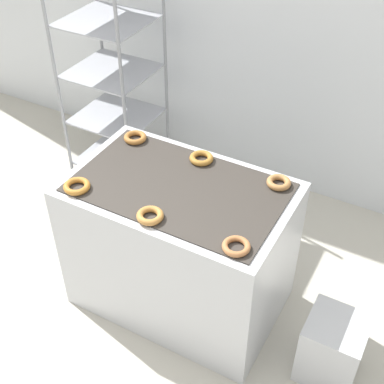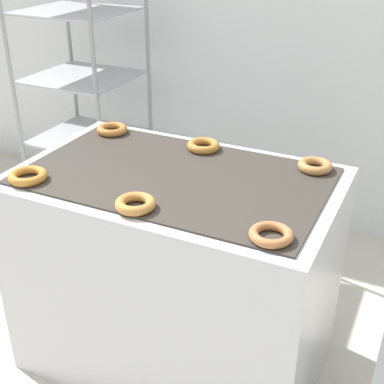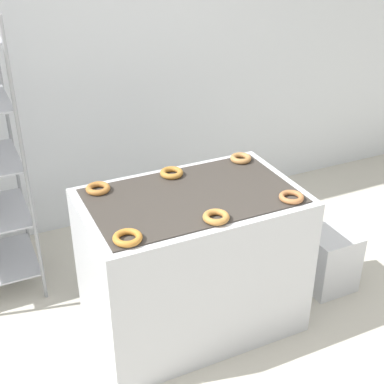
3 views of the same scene
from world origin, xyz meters
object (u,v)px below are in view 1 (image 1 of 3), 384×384
Objects in this scene: donut_near_right at (236,246)px; fryer_machine at (180,246)px; baking_rack_cart at (112,71)px; donut_near_center at (150,216)px; glaze_bin at (332,348)px; donut_near_left at (77,186)px; donut_far_right at (279,182)px; donut_far_left at (135,138)px; donut_far_center at (201,158)px.

fryer_machine is at bearing 149.68° from donut_near_right.
donut_near_center is (1.10, -1.21, -0.01)m from baking_rack_cart.
baking_rack_cart is 2.44m from glaze_bin.
donut_near_left is 1.05× the size of donut_near_center.
donut_far_right reaches higher than donut_near_left.
baking_rack_cart is 1.70m from donut_far_right.
donut_near_center and donut_far_left have the same top height.
baking_rack_cart is at bearing 140.11° from fryer_machine.
baking_rack_cart reaches higher than donut_near_right.
fryer_machine is 0.73m from donut_far_right.
donut_near_left is at bearing -149.57° from fryer_machine.
glaze_bin is 3.03× the size of donut_far_center.
fryer_machine is at bearing -30.22° from donut_far_left.
donut_near_left is 0.73m from donut_far_center.
donut_near_center is at bearing -129.48° from donut_far_right.
donut_near_right is 0.99× the size of donut_far_center.
baking_rack_cart reaches higher than glaze_bin.
donut_far_center is 0.48m from donut_far_right.
donut_near_left is at bearing -91.44° from donut_far_left.
baking_rack_cart is at bearing 132.23° from donut_near_center.
baking_rack_cart is 0.90m from donut_far_left.
donut_far_left is at bearing 88.56° from donut_near_left.
glaze_bin is (2.10, -0.99, -0.73)m from baking_rack_cart.
donut_near_center is 0.57m from donut_far_center.
glaze_bin is at bearing -4.01° from fryer_machine.
fryer_machine is 0.67× the size of baking_rack_cart.
baking_rack_cart reaches higher than donut_far_center.
donut_near_left is 0.96m from donut_near_right.
baking_rack_cart reaches higher than donut_near_left.
donut_near_center is at bearing -167.48° from glaze_bin.
donut_near_center is 1.01× the size of donut_near_right.
fryer_machine is 8.89× the size of donut_far_center.
fryer_machine is 0.72m from donut_far_left.
fryer_machine is 1.04m from glaze_bin.
glaze_bin is 1.68m from donut_far_left.
baking_rack_cart is 1.98m from donut_near_right.
donut_near_center and donut_far_center have the same top height.
donut_near_right is (1.57, -1.20, -0.01)m from baking_rack_cart.
donut_far_left reaches higher than fryer_machine.
baking_rack_cart is 4.38× the size of glaze_bin.
fryer_machine is 8.87× the size of donut_near_center.
glaze_bin is 1.26m from donut_near_center.
donut_far_right is (-0.00, 0.56, 0.00)m from donut_near_right.
donut_near_center reaches higher than glaze_bin.
donut_far_left is 0.46m from donut_far_center.
donut_near_center is 1.00× the size of donut_far_center.
donut_near_right is (-0.53, -0.21, 0.73)m from glaze_bin.
donut_far_center reaches higher than donut_near_right.
donut_near_right is at bearing -48.89° from donut_far_center.
donut_near_right is at bearing -30.32° from fryer_machine.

